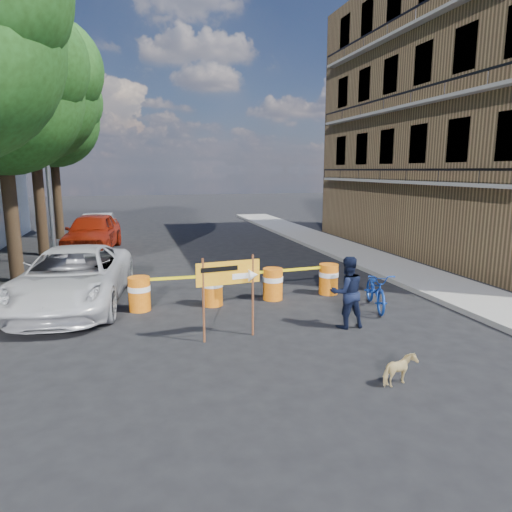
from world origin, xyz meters
TOP-DOWN VIEW (x-y plane):
  - ground at (0.00, 0.00)m, footprint 120.00×120.00m
  - sidewalk_east at (6.20, 6.00)m, footprint 2.40×40.00m
  - apartment_building at (12.00, 8.00)m, footprint 8.00×16.00m
  - tree_mid_a at (-6.74, 7.00)m, footprint 5.25×5.00m
  - tree_mid_b at (-6.73, 12.00)m, footprint 5.67×5.40m
  - tree_far at (-6.74, 17.00)m, footprint 5.04×4.80m
  - streetlamp at (-5.93, 9.50)m, footprint 1.25×0.18m
  - barrel_far_left at (-2.97, 2.67)m, footprint 0.58×0.58m
  - barrel_mid_left at (-1.04, 2.63)m, footprint 0.58×0.58m
  - barrel_mid_right at (0.72, 2.75)m, footprint 0.58×0.58m
  - barrel_far_right at (2.49, 2.88)m, footprint 0.58×0.58m
  - detour_sign at (-0.95, 0.07)m, footprint 1.42×0.29m
  - pedestrian at (1.68, 0.06)m, footprint 0.83×0.65m
  - bicycle at (3.10, 1.20)m, footprint 0.94×1.17m
  - dog at (1.22, -2.87)m, footprint 0.70×0.48m
  - suv_white at (-4.67, 3.56)m, footprint 3.25×5.92m
  - sedan_red at (-4.80, 12.52)m, footprint 2.65×5.27m
  - sedan_silver at (-4.80, 16.05)m, footprint 1.64×4.23m

SIDE VIEW (x-z plane):
  - ground at x=0.00m, z-range 0.00..0.00m
  - sidewalk_east at x=6.20m, z-range 0.00..0.15m
  - dog at x=1.22m, z-range 0.00..0.54m
  - barrel_far_left at x=-2.97m, z-range 0.02..0.92m
  - barrel_mid_left at x=-1.04m, z-range 0.02..0.92m
  - barrel_mid_right at x=0.72m, z-range 0.02..0.92m
  - barrel_far_right at x=2.49m, z-range 0.02..0.92m
  - sedan_silver at x=-4.80m, z-range 0.00..1.37m
  - suv_white at x=-4.67m, z-range 0.00..1.57m
  - pedestrian at x=1.68m, z-range 0.00..1.69m
  - sedan_red at x=-4.80m, z-range 0.00..1.72m
  - bicycle at x=3.10m, z-range 0.00..1.93m
  - detour_sign at x=-0.95m, z-range 0.42..2.26m
  - streetlamp at x=-5.93m, z-range 0.38..8.38m
  - apartment_building at x=12.00m, z-range 0.00..12.00m
  - tree_mid_a at x=-6.74m, z-range 1.67..10.34m
  - tree_far at x=-6.74m, z-range 1.80..10.64m
  - tree_mid_b at x=-6.73m, z-range 1.90..11.53m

